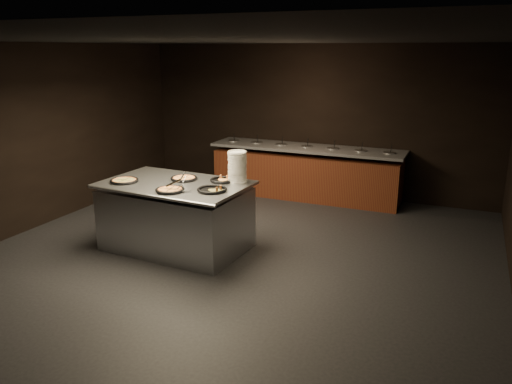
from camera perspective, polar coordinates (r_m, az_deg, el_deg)
room at (r=6.25m, az=-4.20°, el=3.56°), size 7.02×8.02×2.92m
salad_bar at (r=9.70m, az=5.66°, el=1.88°), size 3.70×0.83×1.18m
serving_counter at (r=7.27m, az=-9.10°, el=-2.86°), size 2.11×1.41×0.98m
plate_stack at (r=7.03m, az=-2.16°, el=2.88°), size 0.26×0.26×0.44m
pan_veggie_whole at (r=7.32m, az=-14.83°, el=1.27°), size 0.40×0.40×0.04m
pan_cheese_whole at (r=7.28m, az=-8.24°, el=1.56°), size 0.39×0.39×0.04m
pan_cheese_slices_a at (r=7.12m, az=-3.87°, el=1.37°), size 0.35×0.35×0.04m
pan_cheese_slices_b at (r=6.71m, az=-9.81°, el=0.25°), size 0.39×0.39×0.04m
pan_veggie_slices at (r=6.65m, az=-5.04°, el=0.29°), size 0.40×0.40×0.04m
server_left at (r=7.08m, az=-8.29°, el=1.62°), size 0.10×0.32×0.15m
server_right at (r=6.68m, az=-9.07°, el=0.79°), size 0.35×0.10×0.16m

